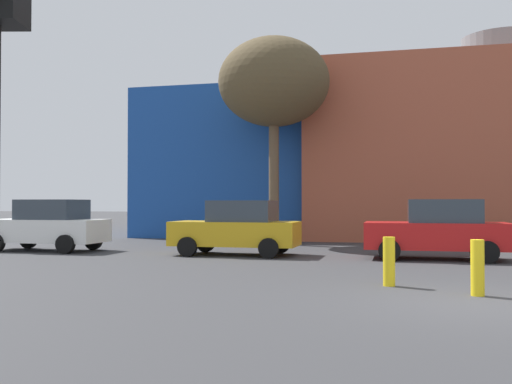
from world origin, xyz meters
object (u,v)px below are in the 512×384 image
(parked_car_2, at_px, (438,230))
(bollard_yellow_0, at_px, (389,261))
(bollard_yellow_2, at_px, (478,268))
(parked_car_0, at_px, (48,225))
(bare_tree_1, at_px, (274,83))
(parked_car_1, at_px, (237,228))

(parked_car_2, distance_m, bollard_yellow_0, 6.23)
(bollard_yellow_2, bearing_deg, parked_car_0, 152.49)
(bare_tree_1, distance_m, bollard_yellow_2, 15.20)
(bollard_yellow_2, bearing_deg, bollard_yellow_0, 150.10)
(bare_tree_1, bearing_deg, parked_car_0, -142.70)
(parked_car_2, xyz_separation_m, bollard_yellow_2, (0.24, -6.98, -0.38))
(bare_tree_1, xyz_separation_m, bollard_yellow_2, (6.39, -12.34, -6.16))
(bare_tree_1, height_order, bollard_yellow_2, bare_tree_1)
(parked_car_0, relative_size, parked_car_2, 1.01)
(parked_car_0, xyz_separation_m, bollard_yellow_0, (11.83, -6.08, -0.40))
(parked_car_2, bearing_deg, parked_car_1, 0.00)
(parked_car_2, distance_m, bollard_yellow_2, 7.00)
(bare_tree_1, bearing_deg, bollard_yellow_2, -62.63)
(bare_tree_1, height_order, bollard_yellow_0, bare_tree_1)
(parked_car_0, height_order, parked_car_2, parked_car_0)
(bare_tree_1, bearing_deg, bollard_yellow_0, -67.18)
(parked_car_1, bearing_deg, bare_tree_1, -90.90)
(parked_car_1, height_order, parked_car_2, parked_car_2)
(parked_car_0, relative_size, bollard_yellow_2, 4.11)
(parked_car_0, distance_m, parked_car_1, 6.94)
(bare_tree_1, relative_size, bollard_yellow_0, 8.62)
(parked_car_2, bearing_deg, bollard_yellow_2, 92.00)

